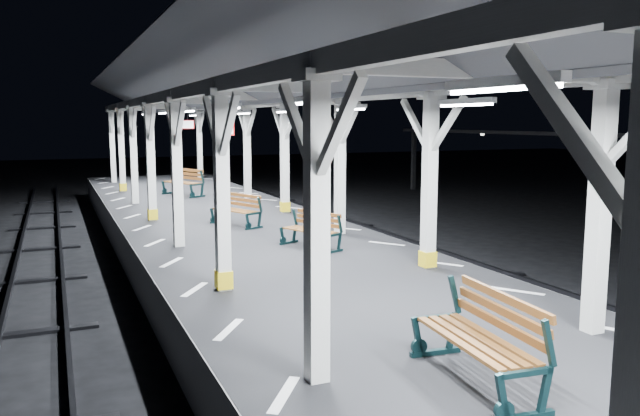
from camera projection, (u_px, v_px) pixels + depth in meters
ground at (386, 372)px, 9.52m from camera, size 120.00×120.00×0.00m
platform at (387, 340)px, 9.45m from camera, size 6.00×50.00×1.00m
hazard_stripes_left at (229, 329)px, 8.43m from camera, size 1.00×48.00×0.01m
hazard_stripes_right at (517, 291)px, 10.34m from camera, size 1.00×48.00×0.01m
track_right at (625, 325)px, 11.46m from camera, size 2.20×60.00×0.16m
canopy at (392, 68)px, 8.88m from camera, size 5.40×49.00×4.65m
bench_near at (484, 336)px, 6.66m from camera, size 0.85×1.87×0.98m
bench_mid at (313, 229)px, 13.86m from camera, size 1.05×1.57×0.80m
bench_far at (238, 209)px, 16.82m from camera, size 1.14×1.66×0.85m
bench_extra at (185, 181)px, 23.63m from camera, size 1.38×1.95×1.00m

